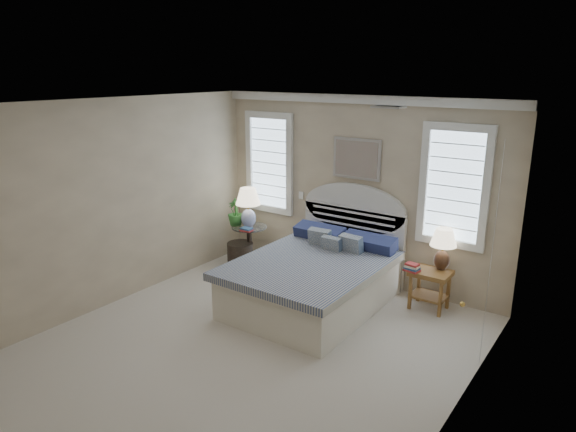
% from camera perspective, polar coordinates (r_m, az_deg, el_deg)
% --- Properties ---
extents(floor, '(4.50, 5.00, 0.01)m').
position_cam_1_polar(floor, '(6.00, -4.51, -14.43)').
color(floor, beige).
rests_on(floor, ground).
extents(ceiling, '(4.50, 5.00, 0.01)m').
position_cam_1_polar(ceiling, '(5.19, -5.17, 12.24)').
color(ceiling, silver).
rests_on(ceiling, wall_back).
extents(wall_back, '(4.50, 0.02, 2.70)m').
position_cam_1_polar(wall_back, '(7.46, 7.62, 2.80)').
color(wall_back, tan).
rests_on(wall_back, floor).
extents(wall_left, '(0.02, 5.00, 2.70)m').
position_cam_1_polar(wall_left, '(7.06, -18.97, 1.30)').
color(wall_left, tan).
rests_on(wall_left, floor).
extents(wall_right, '(0.02, 5.00, 2.70)m').
position_cam_1_polar(wall_right, '(4.43, 18.30, -7.21)').
color(wall_right, tan).
rests_on(wall_right, floor).
extents(crown_molding, '(4.50, 0.08, 0.12)m').
position_cam_1_polar(crown_molding, '(7.24, 7.85, 12.73)').
color(crown_molding, silver).
rests_on(crown_molding, wall_back).
extents(hvac_vent, '(0.30, 0.20, 0.02)m').
position_cam_1_polar(hvac_vent, '(5.22, 11.11, 11.82)').
color(hvac_vent, '#B2B2B2').
rests_on(hvac_vent, ceiling).
extents(switch_plate, '(0.08, 0.01, 0.12)m').
position_cam_1_polar(switch_plate, '(7.96, 1.47, 2.30)').
color(switch_plate, silver).
rests_on(switch_plate, wall_back).
extents(window_left, '(0.90, 0.06, 1.60)m').
position_cam_1_polar(window_left, '(8.21, -2.03, 5.92)').
color(window_left, silver).
rests_on(window_left, wall_back).
extents(window_right, '(0.90, 0.06, 1.60)m').
position_cam_1_polar(window_right, '(6.87, 18.00, 3.15)').
color(window_right, silver).
rests_on(window_right, wall_back).
extents(painting, '(0.74, 0.04, 0.58)m').
position_cam_1_polar(painting, '(7.33, 7.61, 6.32)').
color(painting, silver).
rests_on(painting, wall_back).
extents(closet_door, '(0.02, 1.80, 2.40)m').
position_cam_1_polar(closet_door, '(5.58, 21.71, -4.39)').
color(closet_door, white).
rests_on(closet_door, floor).
extents(bed, '(1.72, 2.28, 1.47)m').
position_cam_1_polar(bed, '(6.89, 3.23, -6.65)').
color(bed, silver).
rests_on(bed, floor).
extents(side_table_left, '(0.56, 0.56, 0.63)m').
position_cam_1_polar(side_table_left, '(8.25, -4.31, -2.79)').
color(side_table_left, black).
rests_on(side_table_left, floor).
extents(nightstand_right, '(0.50, 0.40, 0.53)m').
position_cam_1_polar(nightstand_right, '(6.96, 15.51, -7.01)').
color(nightstand_right, brown).
rests_on(nightstand_right, floor).
extents(floor_pot, '(0.53, 0.53, 0.38)m').
position_cam_1_polar(floor_pot, '(8.26, -5.33, -4.24)').
color(floor_pot, black).
rests_on(floor_pot, floor).
extents(lamp_left, '(0.42, 0.42, 0.64)m').
position_cam_1_polar(lamp_left, '(8.05, -4.45, 1.44)').
color(lamp_left, silver).
rests_on(lamp_left, side_table_left).
extents(lamp_right, '(0.37, 0.37, 0.55)m').
position_cam_1_polar(lamp_right, '(6.90, 16.86, -3.03)').
color(lamp_right, black).
rests_on(lamp_right, nightstand_right).
extents(potted_plant, '(0.29, 0.29, 0.44)m').
position_cam_1_polar(potted_plant, '(8.19, -5.88, 0.45)').
color(potted_plant, '#316829').
rests_on(potted_plant, side_table_left).
extents(books_left, '(0.19, 0.15, 0.05)m').
position_cam_1_polar(books_left, '(7.94, -4.63, -1.50)').
color(books_left, '#A82A2A').
rests_on(books_left, side_table_left).
extents(books_right, '(0.21, 0.17, 0.11)m').
position_cam_1_polar(books_right, '(6.82, 13.61, -5.60)').
color(books_right, '#A82A2A').
rests_on(books_right, nightstand_right).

